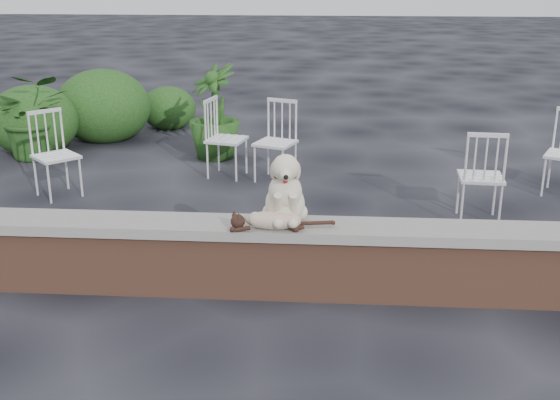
# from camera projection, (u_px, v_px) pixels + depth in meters

# --- Properties ---
(ground) EXTENTS (60.00, 60.00, 0.00)m
(ground) POSITION_uv_depth(u_px,v_px,m) (289.00, 293.00, 5.41)
(ground) COLOR black
(ground) RESTS_ON ground
(brick_wall) EXTENTS (6.00, 0.30, 0.50)m
(brick_wall) POSITION_uv_depth(u_px,v_px,m) (289.00, 264.00, 5.33)
(brick_wall) COLOR brown
(brick_wall) RESTS_ON ground
(capstone) EXTENTS (6.20, 0.40, 0.08)m
(capstone) POSITION_uv_depth(u_px,v_px,m) (289.00, 229.00, 5.24)
(capstone) COLOR slate
(capstone) RESTS_ON brick_wall
(dog) EXTENTS (0.42, 0.53, 0.58)m
(dog) POSITION_uv_depth(u_px,v_px,m) (285.00, 186.00, 5.16)
(dog) COLOR beige
(dog) RESTS_ON capstone
(cat) EXTENTS (0.94, 0.30, 0.16)m
(cat) POSITION_uv_depth(u_px,v_px,m) (273.00, 219.00, 5.10)
(cat) COLOR tan
(cat) RESTS_ON capstone
(chair_a) EXTENTS (0.79, 0.79, 0.94)m
(chair_a) POSITION_uv_depth(u_px,v_px,m) (56.00, 155.00, 7.51)
(chair_a) COLOR white
(chair_a) RESTS_ON ground
(chair_e) EXTENTS (0.67, 0.67, 0.94)m
(chair_e) POSITION_uv_depth(u_px,v_px,m) (227.00, 138.00, 8.23)
(chair_e) COLOR white
(chair_e) RESTS_ON ground
(chair_b) EXTENTS (0.72, 0.72, 0.94)m
(chair_b) POSITION_uv_depth(u_px,v_px,m) (275.00, 142.00, 8.07)
(chair_b) COLOR white
(chair_b) RESTS_ON ground
(chair_c) EXTENTS (0.60, 0.60, 0.94)m
(chair_c) POSITION_uv_depth(u_px,v_px,m) (481.00, 175.00, 6.79)
(chair_c) COLOR white
(chair_c) RESTS_ON ground
(potted_plant_a) EXTENTS (1.15, 1.04, 1.13)m
(potted_plant_a) POSITION_uv_depth(u_px,v_px,m) (33.00, 115.00, 8.99)
(potted_plant_a) COLOR #124116
(potted_plant_a) RESTS_ON ground
(potted_plant_b) EXTENTS (0.97, 0.97, 1.24)m
(potted_plant_b) POSITION_uv_depth(u_px,v_px,m) (214.00, 112.00, 8.97)
(potted_plant_b) COLOR #124116
(potted_plant_b) RESTS_ON ground
(shrubbery) EXTENTS (2.52, 2.51, 1.08)m
(shrubbery) POSITION_uv_depth(u_px,v_px,m) (88.00, 112.00, 9.83)
(shrubbery) COLOR #124116
(shrubbery) RESTS_ON ground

